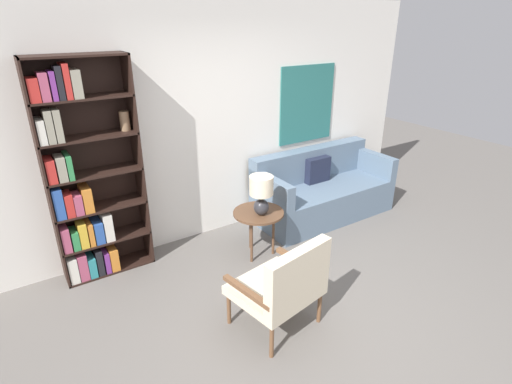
{
  "coord_description": "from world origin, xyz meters",
  "views": [
    {
      "loc": [
        -1.85,
        -2.04,
        2.49
      ],
      "look_at": [
        0.13,
        0.98,
        0.9
      ],
      "focal_mm": 28.0,
      "sensor_mm": 36.0,
      "label": 1
    }
  ],
  "objects_px": {
    "couch": "(321,191)",
    "armchair": "(285,283)",
    "bookshelf": "(84,184)",
    "side_table": "(258,216)",
    "table_lamp": "(261,191)"
  },
  "relations": [
    {
      "from": "couch",
      "to": "armchair",
      "type": "bearing_deg",
      "value": -139.24
    },
    {
      "from": "bookshelf",
      "to": "armchair",
      "type": "bearing_deg",
      "value": -57.34
    },
    {
      "from": "bookshelf",
      "to": "armchair",
      "type": "relative_size",
      "value": 2.56
    },
    {
      "from": "bookshelf",
      "to": "side_table",
      "type": "xyz_separation_m",
      "value": [
        1.6,
        -0.64,
        -0.52
      ]
    },
    {
      "from": "bookshelf",
      "to": "side_table",
      "type": "distance_m",
      "value": 1.8
    },
    {
      "from": "side_table",
      "to": "bookshelf",
      "type": "bearing_deg",
      "value": 158.31
    },
    {
      "from": "bookshelf",
      "to": "table_lamp",
      "type": "bearing_deg",
      "value": -23.81
    },
    {
      "from": "armchair",
      "to": "side_table",
      "type": "height_order",
      "value": "armchair"
    },
    {
      "from": "couch",
      "to": "side_table",
      "type": "xyz_separation_m",
      "value": [
        -1.28,
        -0.4,
        0.16
      ]
    },
    {
      "from": "table_lamp",
      "to": "bookshelf",
      "type": "bearing_deg",
      "value": 156.19
    },
    {
      "from": "armchair",
      "to": "couch",
      "type": "xyz_separation_m",
      "value": [
        1.76,
        1.52,
        -0.15
      ]
    },
    {
      "from": "armchair",
      "to": "table_lamp",
      "type": "bearing_deg",
      "value": 65.97
    },
    {
      "from": "table_lamp",
      "to": "armchair",
      "type": "bearing_deg",
      "value": -114.03
    },
    {
      "from": "armchair",
      "to": "table_lamp",
      "type": "xyz_separation_m",
      "value": [
        0.47,
        1.05,
        0.33
      ]
    },
    {
      "from": "couch",
      "to": "side_table",
      "type": "bearing_deg",
      "value": -162.79
    }
  ]
}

